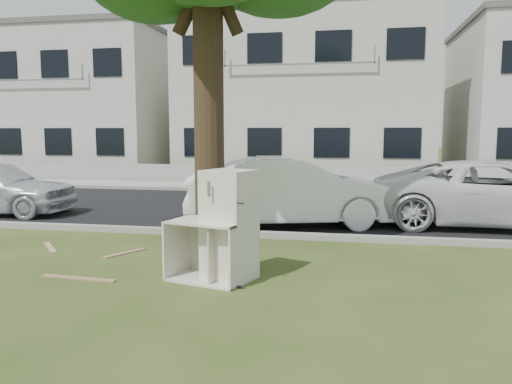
% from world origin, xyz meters
% --- Properties ---
extents(ground, '(120.00, 120.00, 0.00)m').
position_xyz_m(ground, '(0.00, 0.00, 0.00)').
color(ground, '#314217').
extents(road, '(120.00, 7.00, 0.01)m').
position_xyz_m(road, '(0.00, 6.00, 0.01)').
color(road, black).
rests_on(road, ground).
extents(kerb_near, '(120.00, 0.18, 0.12)m').
position_xyz_m(kerb_near, '(0.00, 2.45, 0.00)').
color(kerb_near, gray).
rests_on(kerb_near, ground).
extents(kerb_far, '(120.00, 0.18, 0.12)m').
position_xyz_m(kerb_far, '(0.00, 9.55, 0.00)').
color(kerb_far, gray).
rests_on(kerb_far, ground).
extents(sidewalk, '(120.00, 2.80, 0.01)m').
position_xyz_m(sidewalk, '(0.00, 11.00, 0.01)').
color(sidewalk, gray).
rests_on(sidewalk, ground).
extents(low_wall, '(120.00, 0.15, 0.70)m').
position_xyz_m(low_wall, '(0.00, 12.60, 0.35)').
color(low_wall, gray).
rests_on(low_wall, ground).
extents(townhouse_left, '(10.20, 8.16, 7.04)m').
position_xyz_m(townhouse_left, '(-12.00, 17.50, 3.52)').
color(townhouse_left, beige).
rests_on(townhouse_left, ground).
extents(townhouse_center, '(11.22, 8.16, 7.44)m').
position_xyz_m(townhouse_center, '(0.00, 17.50, 3.72)').
color(townhouse_center, beige).
rests_on(townhouse_center, ground).
extents(fridge, '(0.80, 0.77, 1.53)m').
position_xyz_m(fridge, '(0.48, -0.32, 0.77)').
color(fridge, beige).
rests_on(fridge, ground).
extents(cabinet, '(1.21, 0.93, 0.84)m').
position_xyz_m(cabinet, '(0.20, -0.41, 0.42)').
color(cabinet, white).
rests_on(cabinet, ground).
extents(plank_a, '(1.13, 0.16, 0.02)m').
position_xyz_m(plank_a, '(-1.60, -0.72, 0.01)').
color(plank_a, '#A57750').
rests_on(plank_a, ground).
extents(plank_b, '(0.67, 0.75, 0.02)m').
position_xyz_m(plank_b, '(-3.09, 0.91, 0.01)').
color(plank_b, tan).
rests_on(plank_b, ground).
extents(plank_c, '(0.47, 0.76, 0.02)m').
position_xyz_m(plank_c, '(-1.60, 0.76, 0.01)').
color(plank_c, '#A47A5B').
rests_on(plank_c, ground).
extents(car_center, '(4.82, 2.78, 1.50)m').
position_xyz_m(car_center, '(0.86, 3.74, 0.75)').
color(car_center, white).
rests_on(car_center, ground).
extents(car_right, '(5.21, 2.50, 1.43)m').
position_xyz_m(car_right, '(5.23, 4.54, 0.72)').
color(car_right, white).
rests_on(car_right, ground).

